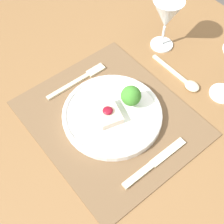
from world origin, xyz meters
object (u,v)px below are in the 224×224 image
at_px(dinner_plate, 113,113).
at_px(wine_glass_far, 167,16).
at_px(spoon, 185,80).
at_px(knife, 151,166).
at_px(fork, 81,79).

relative_size(dinner_plate, wine_glass_far, 1.61).
bearing_deg(spoon, knife, -66.46).
bearing_deg(wine_glass_far, dinner_plate, -68.37).
xyz_separation_m(knife, spoon, (-0.13, 0.26, -0.00)).
bearing_deg(dinner_plate, knife, -7.47).
xyz_separation_m(dinner_plate, wine_glass_far, (-0.11, 0.29, 0.10)).
distance_m(fork, wine_glass_far, 0.31).
bearing_deg(knife, wine_glass_far, 134.60).
bearing_deg(wine_glass_far, spoon, -19.79).
height_order(fork, wine_glass_far, wine_glass_far).
relative_size(knife, wine_glass_far, 1.19).
relative_size(fork, knife, 1.00).
distance_m(fork, spoon, 0.30).
distance_m(spoon, wine_glass_far, 0.19).
bearing_deg(spoon, fork, -133.71).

